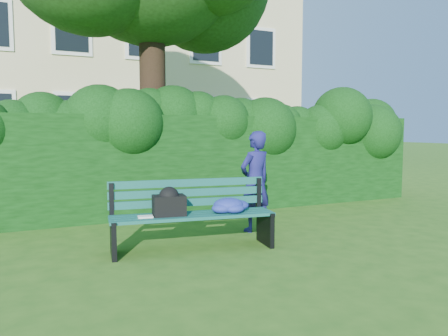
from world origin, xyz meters
name	(u,v)px	position (x,y,z in m)	size (l,w,h in m)	color
ground	(241,236)	(0.00, 0.00, 0.00)	(80.00, 80.00, 0.00)	#2C5918
apartment_building	(91,24)	(0.00, 13.99, 6.00)	(16.00, 8.08, 12.00)	#C7BF85
hedge	(188,164)	(0.00, 2.20, 0.90)	(10.00, 1.00, 1.80)	black
park_bench	(196,210)	(-0.83, -0.34, 0.51)	(2.15, 0.84, 0.89)	#0D4239
man_reading	(255,181)	(0.35, 0.22, 0.76)	(0.56, 0.37, 1.53)	navy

